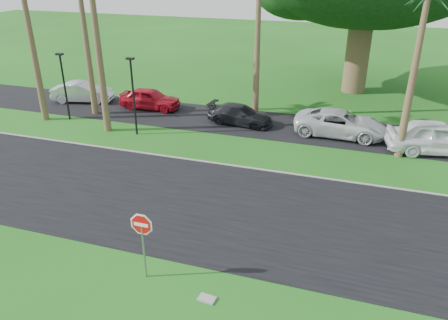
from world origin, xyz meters
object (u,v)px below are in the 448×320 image
car_dark (240,115)px  car_red (150,99)px  car_silver (83,92)px  car_minivan (340,124)px  car_pickup (437,137)px  stop_sign_near (142,233)px

car_dark → car_red: bearing=87.3°
car_silver → car_red: bearing=-103.5°
car_minivan → car_dark: bearing=91.5°
car_silver → car_pickup: (23.68, -1.91, 0.17)m
car_pickup → car_dark: bearing=73.9°
stop_sign_near → car_minivan: bearing=70.9°
car_silver → car_dark: 12.32m
car_silver → car_red: car_red is taller
car_silver → car_pickup: car_pickup is taller
car_minivan → car_red: bearing=87.5°
car_silver → car_dark: bearing=-108.5°
car_silver → car_red: (5.42, 0.08, 0.00)m
stop_sign_near → car_dark: (-1.02, 15.11, -1.16)m
car_dark → car_minivan: 6.23m
stop_sign_near → car_dark: bearing=93.9°
car_dark → car_pickup: bearing=-89.5°
car_dark → car_pickup: (11.39, -1.00, 0.28)m
stop_sign_near → car_pickup: size_ratio=0.50×
car_dark → car_minivan: car_minivan is taller
car_silver → car_pickup: size_ratio=0.84×
stop_sign_near → car_silver: 20.86m
car_red → car_pickup: size_ratio=0.81×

